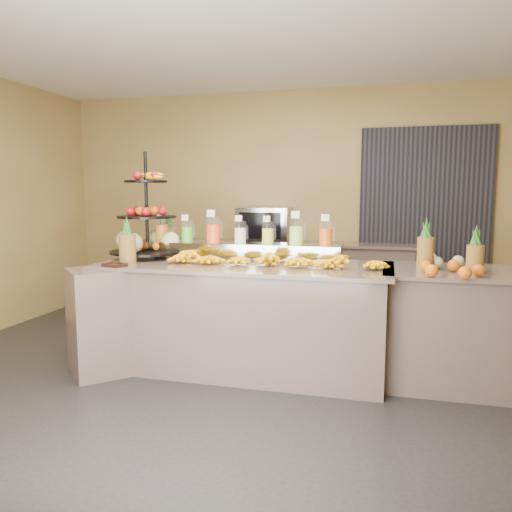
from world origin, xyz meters
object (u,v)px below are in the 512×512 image
at_px(banana_heap, 270,258).
at_px(condiment_caddy, 115,265).
at_px(pitcher_tray, 240,251).
at_px(oven_warmer, 264,225).
at_px(right_fruit_pile, 448,262).
at_px(fruit_stand, 152,231).

relative_size(banana_heap, condiment_caddy, 10.48).
height_order(pitcher_tray, oven_warmer, oven_warmer).
bearing_deg(banana_heap, condiment_caddy, -161.62).
relative_size(pitcher_tray, right_fruit_pile, 3.81).
bearing_deg(pitcher_tray, oven_warmer, 96.32).
bearing_deg(condiment_caddy, banana_heap, 18.38).
height_order(fruit_stand, oven_warmer, fruit_stand).
xyz_separation_m(fruit_stand, oven_warmer, (0.65, 1.77, -0.04)).
height_order(pitcher_tray, banana_heap, banana_heap).
height_order(pitcher_tray, fruit_stand, fruit_stand).
xyz_separation_m(right_fruit_pile, oven_warmer, (-1.94, 2.03, 0.13)).
distance_m(pitcher_tray, fruit_stand, 0.85).
height_order(fruit_stand, condiment_caddy, fruit_stand).
bearing_deg(fruit_stand, oven_warmer, 79.82).
distance_m(fruit_stand, oven_warmer, 1.89).
relative_size(banana_heap, oven_warmer, 2.90).
height_order(banana_heap, fruit_stand, fruit_stand).
bearing_deg(oven_warmer, right_fruit_pile, -48.90).
xyz_separation_m(banana_heap, oven_warmer, (-0.53, 1.97, 0.15)).
bearing_deg(oven_warmer, fruit_stand, -112.62).
distance_m(condiment_caddy, right_fruit_pile, 2.65).
xyz_separation_m(banana_heap, fruit_stand, (-1.18, 0.20, 0.19)).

